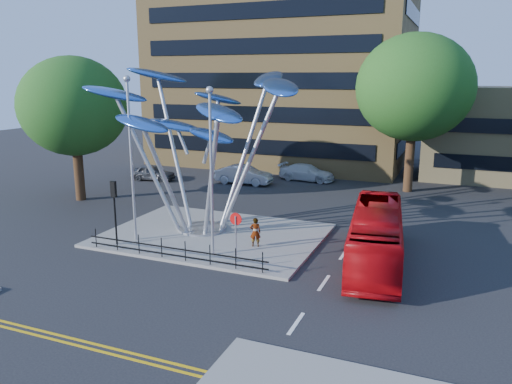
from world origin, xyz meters
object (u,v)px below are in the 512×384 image
at_px(traffic_light_island, 114,199).
at_px(parked_car_right, 307,172).
at_px(leaf_sculpture, 200,113).
at_px(no_entry_sign_island, 236,229).
at_px(street_lamp_right, 211,157).
at_px(pedestrian, 255,232).
at_px(tree_left, 74,107).
at_px(parked_car_mid, 244,175).
at_px(parked_car_left, 153,173).
at_px(tree_right, 415,88).
at_px(street_lamp_left, 131,145).
at_px(red_bus, 376,236).

relative_size(traffic_light_island, parked_car_right, 0.70).
distance_m(leaf_sculpture, parked_car_right, 17.51).
bearing_deg(no_entry_sign_island, street_lamp_right, 162.13).
bearing_deg(street_lamp_right, pedestrian, 52.38).
xyz_separation_m(tree_left, no_entry_sign_island, (16.00, -7.48, -4.98)).
distance_m(tree_left, parked_car_mid, 14.42).
bearing_deg(parked_car_left, parked_car_mid, -84.27).
relative_size(tree_right, traffic_light_island, 3.54).
height_order(leaf_sculpture, no_entry_sign_island, leaf_sculpture).
distance_m(street_lamp_left, red_bus, 13.41).
distance_m(street_lamp_right, traffic_light_island, 6.05).
xyz_separation_m(traffic_light_island, red_bus, (13.17, 2.83, -1.24)).
distance_m(parked_car_left, parked_car_right, 13.43).
bearing_deg(tree_left, parked_car_mid, 47.16).
bearing_deg(leaf_sculpture, street_lamp_right, -55.09).
height_order(tree_right, no_entry_sign_island, tree_right).
relative_size(leaf_sculpture, parked_car_mid, 2.65).
bearing_deg(red_bus, parked_car_right, 109.02).
height_order(pedestrian, parked_car_left, pedestrian).
bearing_deg(street_lamp_left, no_entry_sign_island, -8.61).
bearing_deg(pedestrian, parked_car_left, -59.94).
height_order(no_entry_sign_island, pedestrian, no_entry_sign_island).
relative_size(tree_left, parked_car_left, 2.67).
bearing_deg(parked_car_left, tree_left, 167.53).
bearing_deg(tree_right, street_lamp_left, -124.05).
distance_m(street_lamp_right, parked_car_right, 20.50).
xyz_separation_m(tree_left, pedestrian, (16.00, -5.05, -5.87)).
relative_size(red_bus, parked_car_mid, 2.05).
distance_m(traffic_light_island, pedestrian, 7.61).
bearing_deg(street_lamp_left, parked_car_mid, 92.08).
distance_m(street_lamp_left, parked_car_right, 20.43).
bearing_deg(tree_left, no_entry_sign_island, -25.07).
relative_size(red_bus, pedestrian, 6.32).
bearing_deg(no_entry_sign_island, pedestrian, 89.93).
xyz_separation_m(tree_right, red_bus, (0.17, -16.67, -6.67)).
bearing_deg(parked_car_right, traffic_light_island, 171.91).
height_order(pedestrian, parked_car_mid, pedestrian).
bearing_deg(red_bus, street_lamp_left, -179.11).
distance_m(tree_left, parked_car_right, 19.65).
xyz_separation_m(tree_right, parked_car_mid, (-13.09, -2.39, -7.25)).
distance_m(leaf_sculpture, street_lamp_left, 4.28).
bearing_deg(parked_car_left, traffic_light_island, -158.26).
distance_m(tree_left, no_entry_sign_island, 18.35).
xyz_separation_m(red_bus, parked_car_mid, (-13.25, 14.28, -0.58)).
distance_m(leaf_sculpture, parked_car_left, 16.95).
xyz_separation_m(street_lamp_left, red_bus, (12.67, 1.83, -3.99)).
height_order(tree_right, traffic_light_island, tree_right).
relative_size(tree_right, parked_car_left, 3.13).
distance_m(parked_car_left, parked_car_mid, 8.13).
distance_m(tree_left, pedestrian, 17.78).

